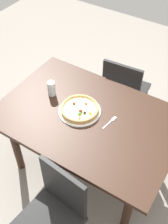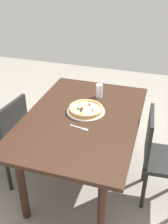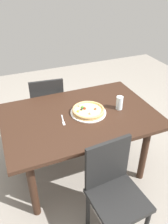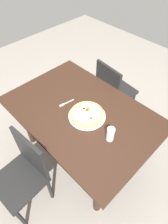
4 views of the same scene
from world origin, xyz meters
The scene contains 8 objects.
ground_plane centered at (0.00, 0.00, 0.00)m, with size 6.00×6.00×0.00m, color gray.
dining_table centered at (0.00, 0.00, 0.65)m, with size 1.44×0.98×0.75m.
chair_near centered at (0.16, -0.70, 0.48)m, with size 0.44×0.44×0.88m.
chair_far centered at (-0.01, 0.70, 0.48)m, with size 0.43×0.43×0.88m.
plate centered at (-0.09, 0.01, 0.76)m, with size 0.34×0.34×0.01m, color white.
pizza centered at (-0.09, 0.01, 0.78)m, with size 0.31×0.31×0.05m.
fork centered at (0.18, 0.04, 0.75)m, with size 0.04×0.17×0.00m.
drinking_glass centered at (-0.40, 0.05, 0.82)m, with size 0.07×0.07×0.13m, color silver.
Camera 4 is at (-0.90, 0.84, 2.09)m, focal length 30.88 mm.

